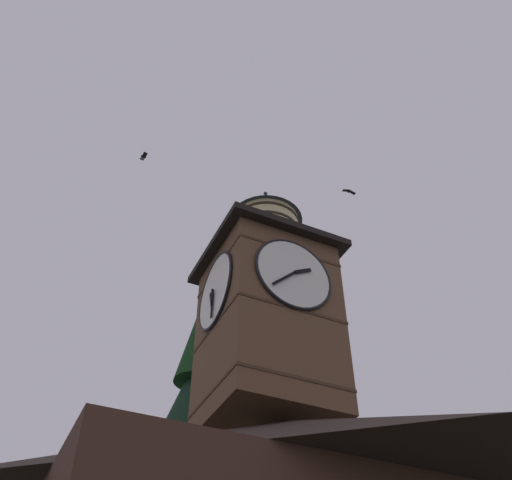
{
  "coord_description": "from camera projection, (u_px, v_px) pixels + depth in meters",
  "views": [
    {
      "loc": [
        6.93,
        11.97,
        1.31
      ],
      "look_at": [
        0.01,
        -2.63,
        15.84
      ],
      "focal_mm": 40.44,
      "sensor_mm": 36.0,
      "label": 1
    }
  ],
  "objects": [
    {
      "name": "clock_tower",
      "position": [
        267.0,
        307.0,
        19.39
      ],
      "size": [
        4.41,
        4.41,
        9.92
      ],
      "color": "brown",
      "rests_on": "building_main"
    },
    {
      "name": "flying_bird_high",
      "position": [
        143.0,
        157.0,
        26.52
      ],
      "size": [
        0.27,
        0.53,
        0.14
      ],
      "color": "black"
    },
    {
      "name": "flying_bird_low",
      "position": [
        349.0,
        191.0,
        28.62
      ],
      "size": [
        0.71,
        0.21,
        0.14
      ],
      "color": "black"
    }
  ]
}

